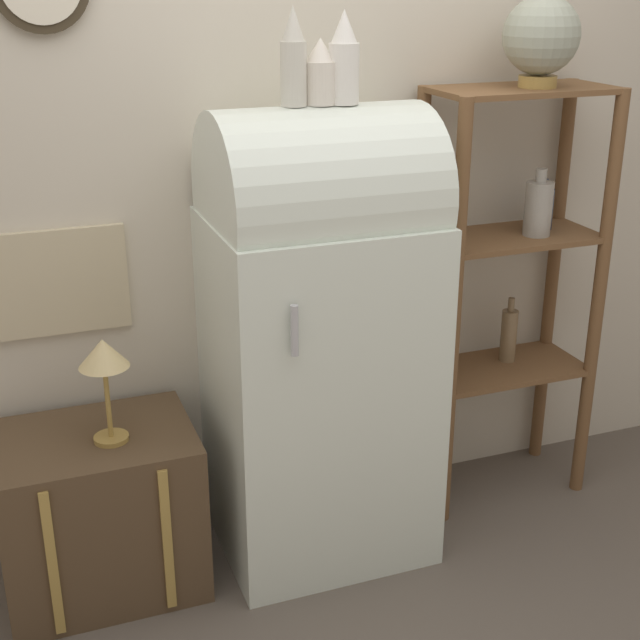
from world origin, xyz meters
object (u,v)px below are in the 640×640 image
(globe, at_px, (541,37))
(vase_center, at_px, (320,74))
(desk_lamp, at_px, (104,361))
(vase_right, at_px, (344,61))
(suitcase_trunk, at_px, (100,511))
(vase_left, at_px, (293,60))
(refrigerator, at_px, (319,334))

(globe, height_order, vase_center, globe)
(globe, relative_size, desk_lamp, 0.87)
(desk_lamp, bearing_deg, vase_right, 1.91)
(globe, bearing_deg, suitcase_trunk, -178.11)
(vase_center, bearing_deg, desk_lamp, -176.64)
(vase_left, xyz_separation_m, desk_lamp, (-0.63, -0.04, -0.86))
(refrigerator, distance_m, vase_left, 0.89)
(suitcase_trunk, distance_m, vase_right, 1.65)
(vase_left, distance_m, desk_lamp, 1.07)
(suitcase_trunk, distance_m, vase_left, 1.58)
(vase_right, bearing_deg, refrigerator, 177.08)
(refrigerator, distance_m, vase_center, 0.85)
(refrigerator, distance_m, suitcase_trunk, 0.93)
(refrigerator, relative_size, desk_lamp, 4.52)
(globe, distance_m, vase_right, 0.75)
(vase_left, bearing_deg, refrigerator, -4.50)
(suitcase_trunk, height_order, vase_left, vase_left)
(suitcase_trunk, bearing_deg, vase_right, -1.53)
(vase_left, bearing_deg, suitcase_trunk, 178.97)
(refrigerator, height_order, vase_right, vase_right)
(refrigerator, bearing_deg, globe, 4.94)
(refrigerator, bearing_deg, vase_left, 175.50)
(suitcase_trunk, bearing_deg, vase_center, -0.49)
(refrigerator, height_order, globe, globe)
(globe, bearing_deg, desk_lamp, -176.22)
(globe, distance_m, desk_lamp, 1.78)
(refrigerator, distance_m, globe, 1.24)
(vase_right, bearing_deg, vase_left, 176.29)
(vase_left, relative_size, vase_right, 1.05)
(suitcase_trunk, bearing_deg, globe, 1.89)
(suitcase_trunk, xyz_separation_m, globe, (1.59, 0.05, 1.46))
(globe, relative_size, vase_center, 1.53)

